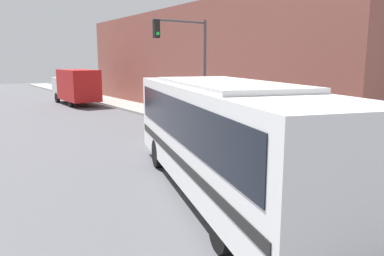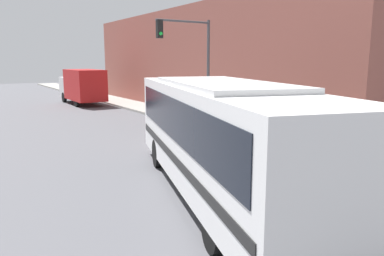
# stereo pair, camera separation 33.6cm
# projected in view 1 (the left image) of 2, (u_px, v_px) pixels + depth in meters

# --- Properties ---
(ground_plane) EXTENTS (120.00, 120.00, 0.00)m
(ground_plane) POSITION_uv_depth(u_px,v_px,m) (244.00, 193.00, 10.85)
(ground_plane) COLOR #515156
(sidewalk) EXTENTS (2.73, 70.00, 0.17)m
(sidewalk) POSITION_uv_depth(u_px,v_px,m) (133.00, 107.00, 30.38)
(sidewalk) COLOR gray
(sidewalk) RESTS_ON ground_plane
(building_facade) EXTENTS (6.00, 30.34, 7.57)m
(building_facade) POSITION_uv_depth(u_px,v_px,m) (204.00, 60.00, 28.99)
(building_facade) COLOR brown
(building_facade) RESTS_ON ground_plane
(city_bus) EXTENTS (5.69, 11.14, 3.25)m
(city_bus) POSITION_uv_depth(u_px,v_px,m) (222.00, 131.00, 10.39)
(city_bus) COLOR white
(city_bus) RESTS_ON ground_plane
(delivery_truck) EXTENTS (2.31, 6.99, 3.02)m
(delivery_truck) POSITION_uv_depth(u_px,v_px,m) (76.00, 86.00, 32.34)
(delivery_truck) COLOR #B21919
(delivery_truck) RESTS_ON ground_plane
(fire_hydrant) EXTENTS (0.26, 0.35, 0.69)m
(fire_hydrant) POSITION_uv_depth(u_px,v_px,m) (303.00, 142.00, 15.34)
(fire_hydrant) COLOR red
(fire_hydrant) RESTS_ON sidewalk
(traffic_light_pole) EXTENTS (3.28, 0.35, 5.78)m
(traffic_light_pole) POSITION_uv_depth(u_px,v_px,m) (189.00, 55.00, 19.97)
(traffic_light_pole) COLOR #47474C
(traffic_light_pole) RESTS_ON sidewalk
(parking_meter) EXTENTS (0.14, 0.14, 1.24)m
(parking_meter) POSITION_uv_depth(u_px,v_px,m) (203.00, 111.00, 21.00)
(parking_meter) COLOR #47474C
(parking_meter) RESTS_ON sidewalk
(pedestrian_near_corner) EXTENTS (0.34, 0.34, 1.79)m
(pedestrian_near_corner) POSITION_uv_depth(u_px,v_px,m) (294.00, 121.00, 17.12)
(pedestrian_near_corner) COLOR slate
(pedestrian_near_corner) RESTS_ON sidewalk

